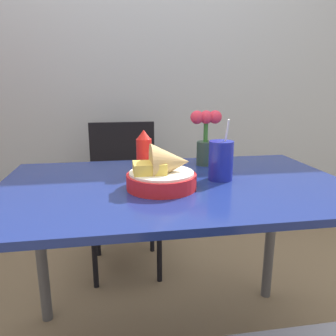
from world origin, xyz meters
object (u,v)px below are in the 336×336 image
food_basket (164,173)px  drink_cup (221,162)px  chair_far_window (124,183)px  ketchup_bottle (144,153)px  flower_vase (206,136)px

food_basket → drink_cup: (0.22, 0.07, 0.01)m
chair_far_window → drink_cup: drink_cup is taller
chair_far_window → ketchup_bottle: bearing=-84.8°
food_basket → chair_far_window: bearing=97.3°
ketchup_bottle → flower_vase: bearing=23.3°
food_basket → drink_cup: drink_cup is taller
chair_far_window → food_basket: bearing=-82.7°
ketchup_bottle → drink_cup: (0.27, -0.11, -0.02)m
drink_cup → ketchup_bottle: bearing=157.4°
ketchup_bottle → drink_cup: drink_cup is taller
flower_vase → food_basket: bearing=-127.0°
chair_far_window → flower_vase: flower_vase is taller
chair_far_window → food_basket: food_basket is taller
chair_far_window → drink_cup: bearing=-67.8°
food_basket → ketchup_bottle: bearing=105.2°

